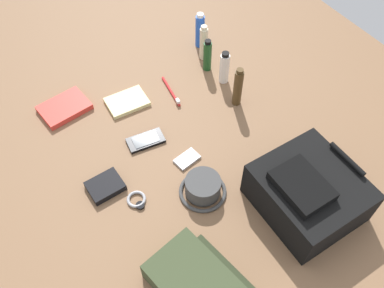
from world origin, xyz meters
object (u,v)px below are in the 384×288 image
at_px(cologne_bottle, 238,87).
at_px(toothbrush, 172,93).
at_px(wristwatch, 137,200).
at_px(lotion_bottle, 204,43).
at_px(shampoo_bottle, 207,56).
at_px(cell_phone, 146,140).
at_px(bucket_hat, 203,188).
at_px(notepad, 127,102).
at_px(paperback_novel, 64,108).
at_px(media_player, 187,159).
at_px(toothpaste_tube, 224,68).
at_px(wallet, 105,186).
at_px(backpack, 308,193).
at_px(toiletry_pouch, 198,285).
at_px(deodorant_spray, 200,31).

relative_size(cologne_bottle, toothbrush, 1.00).
height_order(cologne_bottle, wristwatch, cologne_bottle).
bearing_deg(toothbrush, lotion_bottle, 117.32).
relative_size(shampoo_bottle, cell_phone, 1.04).
relative_size(bucket_hat, notepad, 1.03).
relative_size(paperback_novel, media_player, 2.07).
xyz_separation_m(lotion_bottle, media_player, (0.41, -0.34, -0.07)).
relative_size(toothpaste_tube, wallet, 1.28).
distance_m(lotion_bottle, paperback_novel, 0.61).
height_order(shampoo_bottle, toothbrush, shampoo_bottle).
relative_size(backpack, shampoo_bottle, 2.11).
height_order(backpack, media_player, backpack).
distance_m(bucket_hat, toothpaste_tube, 0.53).
bearing_deg(backpack, shampoo_bottle, 172.48).
xyz_separation_m(toothpaste_tube, media_player, (0.25, -0.33, -0.06)).
bearing_deg(bucket_hat, toothpaste_tube, 137.89).
relative_size(toiletry_pouch, cell_phone, 2.13).
bearing_deg(notepad, shampoo_bottle, 92.78).
height_order(toiletry_pouch, toothbrush, toiletry_pouch).
bearing_deg(wallet, cell_phone, 113.91).
distance_m(shampoo_bottle, media_player, 0.47).
xyz_separation_m(toiletry_pouch, deodorant_spray, (-0.88, 0.57, 0.04)).
xyz_separation_m(paperback_novel, media_player, (0.44, 0.27, -0.00)).
distance_m(backpack, cell_phone, 0.58).
bearing_deg(toothpaste_tube, backpack, -10.27).
bearing_deg(deodorant_spray, cologne_bottle, -10.42).
bearing_deg(bucket_hat, toothbrush, 162.15).
distance_m(wristwatch, toothbrush, 0.48).
distance_m(shampoo_bottle, cologne_bottle, 0.22).
height_order(paperback_novel, wallet, wallet).
relative_size(cologne_bottle, notepad, 1.12).
xyz_separation_m(toiletry_pouch, shampoo_bottle, (-0.73, 0.52, 0.03)).
xyz_separation_m(deodorant_spray, wristwatch, (0.54, -0.58, -0.07)).
relative_size(cologne_bottle, wallet, 1.53).
height_order(deodorant_spray, toothbrush, deodorant_spray).
bearing_deg(shampoo_bottle, media_player, -41.84).
relative_size(bucket_hat, deodorant_spray, 0.98).
relative_size(deodorant_spray, notepad, 1.05).
height_order(toothbrush, wallet, wallet).
distance_m(deodorant_spray, cologne_bottle, 0.37).
xyz_separation_m(deodorant_spray, notepad, (0.14, -0.42, -0.07)).
bearing_deg(cologne_bottle, wristwatch, -70.89).
relative_size(paperback_novel, wristwatch, 2.67).
distance_m(cell_phone, wristwatch, 0.24).
bearing_deg(backpack, paperback_novel, -148.15).
bearing_deg(shampoo_bottle, cologne_bottle, -2.74).
xyz_separation_m(bucket_hat, shampoo_bottle, (-0.48, 0.33, 0.04)).
bearing_deg(wristwatch, wallet, -146.63).
bearing_deg(wallet, toothbrush, 119.95).
relative_size(bucket_hat, toothpaste_tube, 1.09).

